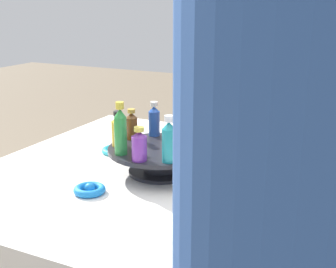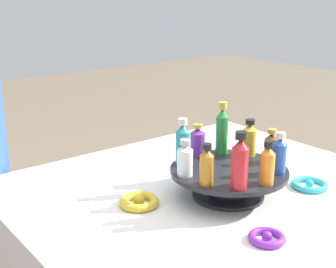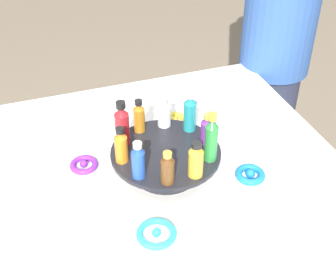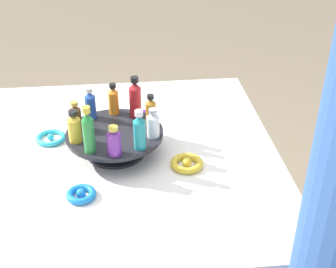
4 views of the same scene
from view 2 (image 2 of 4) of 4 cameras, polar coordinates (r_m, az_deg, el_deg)
display_stand at (r=1.27m, az=7.40°, el=-5.36°), size 0.32×0.32×0.08m
bottle_gold at (r=1.35m, az=9.88°, el=-0.58°), size 0.04×0.04×0.11m
bottle_green at (r=1.36m, az=6.60°, el=0.51°), size 0.04×0.04×0.15m
bottle_purple at (r=1.33m, az=3.54°, el=-0.91°), size 0.04×0.04×0.10m
bottle_teal at (r=1.26m, az=1.78°, el=-1.17°), size 0.04×0.04×0.13m
bottle_clear at (r=1.19m, az=2.09°, el=-3.06°), size 0.04×0.04×0.10m
bottle_amber at (r=1.13m, az=4.73°, el=-3.93°), size 0.03×0.03×0.11m
bottle_red at (r=1.12m, az=8.74°, el=-3.47°), size 0.04×0.04×0.14m
bottle_orange at (r=1.16m, az=12.09°, el=-3.62°), size 0.04×0.04×0.11m
bottle_blue at (r=1.23m, az=13.43°, el=-2.48°), size 0.04×0.04×0.11m
bottle_brown at (r=1.31m, az=12.46°, el=-1.59°), size 0.04×0.04×0.10m
ribbon_bow_teal at (r=1.39m, az=16.88°, el=-5.92°), size 0.10×0.10×0.02m
ribbon_bow_blue at (r=1.50m, az=4.04°, el=-3.34°), size 0.09×0.09×0.03m
ribbon_bow_gold at (r=1.23m, az=-3.56°, el=-8.18°), size 0.10×0.10×0.03m
ribbon_bow_purple at (r=1.09m, az=11.95°, el=-12.25°), size 0.08×0.08×0.02m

